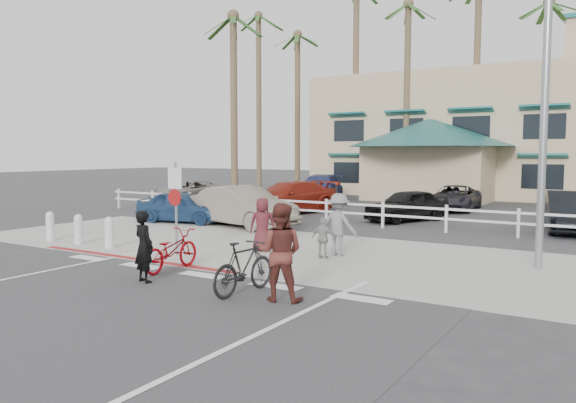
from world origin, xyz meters
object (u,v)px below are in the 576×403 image
Objects in this scene: sign_post at (176,203)px; car_white_sedan at (243,207)px; bike_red at (171,250)px; car_red_compact at (182,207)px; bike_black at (244,267)px.

car_white_sedan is (-2.01, 5.82, -0.67)m from sign_post.
sign_post reaches higher than bike_red.
car_white_sedan is at bearing 109.03° from sign_post.
sign_post is at bearing -149.10° from car_red_compact.
car_red_compact is at bearing 131.15° from sign_post.
sign_post reaches higher than bike_black.
sign_post is 1.60× the size of bike_black.
sign_post is 0.76× the size of car_red_compact.
bike_black is 10.27m from car_white_sedan.
bike_black is (4.10, -2.44, -0.91)m from sign_post.
bike_red is 0.40× the size of car_white_sedan.
car_red_compact is (-4.91, 5.61, -0.80)m from sign_post.
bike_black is 0.38× the size of car_white_sedan.
bike_red is at bearing -149.51° from car_red_compact.
sign_post is 7.50m from car_red_compact.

